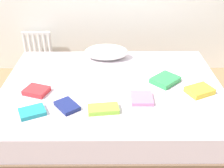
# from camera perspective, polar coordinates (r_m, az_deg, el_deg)

# --- Properties ---
(ground_plane) EXTENTS (8.00, 8.00, 0.00)m
(ground_plane) POSITION_cam_1_polar(r_m,az_deg,el_deg) (2.76, 0.01, -9.15)
(ground_plane) COLOR #93704C
(bed) EXTENTS (2.00, 1.50, 0.50)m
(bed) POSITION_cam_1_polar(r_m,az_deg,el_deg) (2.61, 0.01, -4.97)
(bed) COLOR brown
(bed) RESTS_ON ground
(radiator) EXTENTS (0.36, 0.04, 0.48)m
(radiator) POSITION_cam_1_polar(r_m,az_deg,el_deg) (3.74, -15.02, 6.94)
(radiator) COLOR white
(radiator) RESTS_ON ground
(pillow) EXTENTS (0.46, 0.27, 0.15)m
(pillow) POSITION_cam_1_polar(r_m,az_deg,el_deg) (2.93, -1.18, 6.62)
(pillow) COLOR white
(pillow) RESTS_ON bed
(textbook_teal) EXTENTS (0.23, 0.21, 0.03)m
(textbook_teal) POSITION_cam_1_polar(r_m,az_deg,el_deg) (2.19, -16.19, -5.56)
(textbook_teal) COLOR teal
(textbook_teal) RESTS_ON bed
(textbook_red) EXTENTS (0.23, 0.21, 0.04)m
(textbook_red) POSITION_cam_1_polar(r_m,az_deg,el_deg) (2.43, -15.37, -1.35)
(textbook_red) COLOR red
(textbook_red) RESTS_ON bed
(textbook_navy) EXTENTS (0.23, 0.24, 0.03)m
(textbook_navy) POSITION_cam_1_polar(r_m,az_deg,el_deg) (2.20, -9.29, -4.48)
(textbook_navy) COLOR navy
(textbook_navy) RESTS_ON bed
(textbook_pink) EXTENTS (0.18, 0.19, 0.03)m
(textbook_pink) POSITION_cam_1_polar(r_m,az_deg,el_deg) (2.27, 6.18, -2.98)
(textbook_pink) COLOR pink
(textbook_pink) RESTS_ON bed
(textbook_green) EXTENTS (0.30, 0.30, 0.05)m
(textbook_green) POSITION_cam_1_polar(r_m,az_deg,el_deg) (2.55, 10.97, 0.84)
(textbook_green) COLOR green
(textbook_green) RESTS_ON bed
(textbook_yellow) EXTENTS (0.26, 0.24, 0.05)m
(textbook_yellow) POSITION_cam_1_polar(r_m,az_deg,el_deg) (2.46, 17.69, -1.30)
(textbook_yellow) COLOR yellow
(textbook_yellow) RESTS_ON bed
(textbook_lime) EXTENTS (0.25, 0.15, 0.04)m
(textbook_lime) POSITION_cam_1_polar(r_m,az_deg,el_deg) (2.13, -1.80, -5.19)
(textbook_lime) COLOR #8CC638
(textbook_lime) RESTS_ON bed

